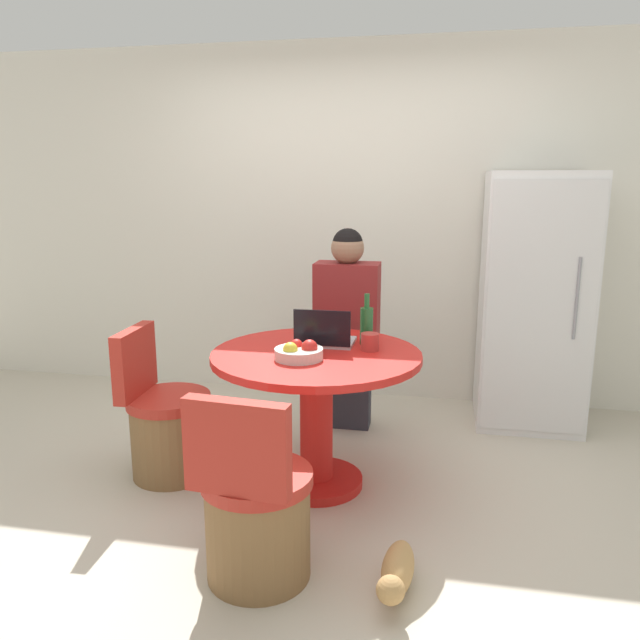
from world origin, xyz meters
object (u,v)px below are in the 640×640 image
(dining_table, at_px, (316,392))
(chair_near_camera, at_px, (256,516))
(person_seated, at_px, (348,323))
(refrigerator, at_px, (534,301))
(cat, at_px, (397,572))
(laptop, at_px, (325,338))
(bottle, at_px, (367,325))
(fruit_bowl, at_px, (299,352))
(chair_left_side, at_px, (167,427))

(dining_table, height_order, chair_near_camera, chair_near_camera)
(dining_table, bearing_deg, person_seated, 86.47)
(refrigerator, distance_m, cat, 2.28)
(laptop, bearing_deg, dining_table, 83.74)
(bottle, bearing_deg, laptop, -163.17)
(refrigerator, distance_m, laptop, 1.60)
(person_seated, height_order, laptop, person_seated)
(fruit_bowl, relative_size, bottle, 0.87)
(bottle, bearing_deg, refrigerator, 44.50)
(laptop, bearing_deg, person_seated, -92.86)
(dining_table, height_order, bottle, bottle)
(refrigerator, xyz_separation_m, fruit_bowl, (-1.29, -1.34, -0.05))
(person_seated, height_order, bottle, person_seated)
(dining_table, distance_m, person_seated, 0.80)
(refrigerator, xyz_separation_m, laptop, (-1.21, -1.05, -0.05))
(fruit_bowl, bearing_deg, chair_left_side, 172.28)
(refrigerator, height_order, bottle, refrigerator)
(dining_table, distance_m, chair_left_side, 0.88)
(person_seated, xyz_separation_m, fruit_bowl, (-0.11, -0.92, 0.05))
(chair_near_camera, xyz_separation_m, laptop, (0.10, 1.00, 0.51))
(dining_table, bearing_deg, laptop, 83.74)
(dining_table, relative_size, person_seated, 0.82)
(person_seated, bearing_deg, dining_table, 86.47)
(cat, bearing_deg, laptop, -149.26)
(chair_left_side, distance_m, laptop, 1.02)
(person_seated, relative_size, fruit_bowl, 5.50)
(laptop, xyz_separation_m, fruit_bowl, (-0.07, -0.29, -0.00))
(laptop, relative_size, cat, 0.68)
(chair_near_camera, relative_size, laptop, 2.75)
(chair_left_side, xyz_separation_m, fruit_bowl, (0.79, -0.11, 0.51))
(refrigerator, height_order, chair_left_side, refrigerator)
(refrigerator, height_order, fruit_bowl, refrigerator)
(chair_near_camera, bearing_deg, fruit_bowl, -86.38)
(laptop, xyz_separation_m, bottle, (0.22, 0.07, 0.07))
(dining_table, height_order, chair_left_side, chair_left_side)
(chair_left_side, relative_size, fruit_bowl, 3.45)
(laptop, bearing_deg, fruit_bowl, 75.74)
(bottle, bearing_deg, fruit_bowl, -129.10)
(laptop, distance_m, bottle, 0.24)
(refrigerator, bearing_deg, dining_table, -135.80)
(refrigerator, distance_m, fruit_bowl, 1.86)
(laptop, bearing_deg, chair_near_camera, 84.42)
(bottle, bearing_deg, person_seated, 108.62)
(chair_left_side, bearing_deg, laptop, -80.14)
(refrigerator, distance_m, dining_table, 1.74)
(chair_near_camera, relative_size, cat, 1.86)
(chair_left_side, bearing_deg, refrigerator, -61.72)
(laptop, relative_size, fruit_bowl, 1.25)
(person_seated, height_order, cat, person_seated)
(dining_table, relative_size, chair_left_side, 1.31)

